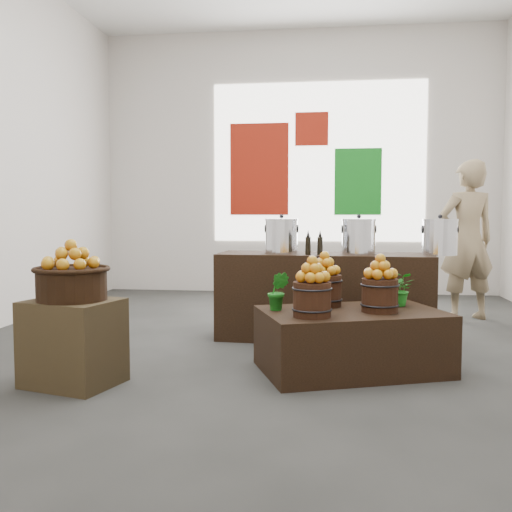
# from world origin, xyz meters

# --- Properties ---
(ground) EXTENTS (7.00, 7.00, 0.00)m
(ground) POSITION_xyz_m (0.00, 0.00, 0.00)
(ground) COLOR #353532
(ground) RESTS_ON ground
(back_wall) EXTENTS (6.00, 0.04, 4.00)m
(back_wall) POSITION_xyz_m (0.00, 3.50, 2.00)
(back_wall) COLOR beige
(back_wall) RESTS_ON ground
(back_opening) EXTENTS (3.20, 0.02, 2.40)m
(back_opening) POSITION_xyz_m (0.30, 3.48, 2.00)
(back_opening) COLOR white
(back_opening) RESTS_ON back_wall
(deco_red_left) EXTENTS (0.90, 0.04, 1.40)m
(deco_red_left) POSITION_xyz_m (-0.60, 3.47, 1.90)
(deco_red_left) COLOR maroon
(deco_red_left) RESTS_ON back_wall
(deco_green_right) EXTENTS (0.70, 0.04, 1.00)m
(deco_green_right) POSITION_xyz_m (0.90, 3.47, 1.70)
(deco_green_right) COLOR #12761B
(deco_green_right) RESTS_ON back_wall
(deco_red_upper) EXTENTS (0.50, 0.04, 0.50)m
(deco_red_upper) POSITION_xyz_m (0.20, 3.47, 2.50)
(deco_red_upper) COLOR maroon
(deco_red_upper) RESTS_ON back_wall
(crate) EXTENTS (0.72, 0.64, 0.61)m
(crate) POSITION_xyz_m (-1.33, -1.51, 0.30)
(crate) COLOR #4C3D23
(crate) RESTS_ON ground
(wicker_basket) EXTENTS (0.49, 0.49, 0.22)m
(wicker_basket) POSITION_xyz_m (-1.33, -1.51, 0.72)
(wicker_basket) COLOR black
(wicker_basket) RESTS_ON crate
(apples_in_basket) EXTENTS (0.38, 0.38, 0.20)m
(apples_in_basket) POSITION_xyz_m (-1.33, -1.51, 0.93)
(apples_in_basket) COLOR #9B1905
(apples_in_basket) RESTS_ON wicker_basket
(display_table) EXTENTS (1.57, 1.26, 0.47)m
(display_table) POSITION_xyz_m (0.65, -0.91, 0.24)
(display_table) COLOR black
(display_table) RESTS_ON ground
(apple_bucket_front_left) EXTENTS (0.27, 0.27, 0.25)m
(apple_bucket_front_left) POSITION_xyz_m (0.35, -1.22, 0.60)
(apple_bucket_front_left) COLOR black
(apple_bucket_front_left) RESTS_ON display_table
(apples_in_bucket_front_left) EXTENTS (0.20, 0.20, 0.18)m
(apples_in_bucket_front_left) POSITION_xyz_m (0.35, -1.22, 0.82)
(apples_in_bucket_front_left) COLOR #9B1905
(apples_in_bucket_front_left) RESTS_ON apple_bucket_front_left
(apple_bucket_front_right) EXTENTS (0.27, 0.27, 0.25)m
(apple_bucket_front_right) POSITION_xyz_m (0.85, -0.95, 0.60)
(apple_bucket_front_right) COLOR black
(apple_bucket_front_right) RESTS_ON display_table
(apples_in_bucket_front_right) EXTENTS (0.20, 0.20, 0.18)m
(apples_in_bucket_front_right) POSITION_xyz_m (0.85, -0.95, 0.82)
(apples_in_bucket_front_right) COLOR #9B1905
(apples_in_bucket_front_right) RESTS_ON apple_bucket_front_right
(apple_bucket_rear) EXTENTS (0.27, 0.27, 0.25)m
(apple_bucket_rear) POSITION_xyz_m (0.43, -0.72, 0.60)
(apple_bucket_rear) COLOR black
(apple_bucket_rear) RESTS_ON display_table
(apples_in_bucket_rear) EXTENTS (0.20, 0.20, 0.18)m
(apples_in_bucket_rear) POSITION_xyz_m (0.43, -0.72, 0.82)
(apples_in_bucket_rear) COLOR #9B1905
(apples_in_bucket_rear) RESTS_ON apple_bucket_rear
(herb_garnish_right) EXTENTS (0.31, 0.29, 0.28)m
(herb_garnish_right) POSITION_xyz_m (1.03, -0.65, 0.61)
(herb_garnish_right) COLOR #166B18
(herb_garnish_right) RESTS_ON display_table
(herb_garnish_left) EXTENTS (0.18, 0.15, 0.30)m
(herb_garnish_left) POSITION_xyz_m (0.08, -0.97, 0.62)
(herb_garnish_left) COLOR #166B18
(herb_garnish_left) RESTS_ON display_table
(counter) EXTENTS (2.07, 0.76, 0.83)m
(counter) POSITION_xyz_m (0.42, 0.21, 0.42)
(counter) COLOR black
(counter) RESTS_ON ground
(stock_pot_left) EXTENTS (0.32, 0.32, 0.32)m
(stock_pot_left) POSITION_xyz_m (0.01, 0.23, 0.99)
(stock_pot_left) COLOR silver
(stock_pot_left) RESTS_ON counter
(stock_pot_center) EXTENTS (0.32, 0.32, 0.32)m
(stock_pot_center) POSITION_xyz_m (0.75, 0.19, 0.99)
(stock_pot_center) COLOR silver
(stock_pot_center) RESTS_ON counter
(stock_pot_right) EXTENTS (0.32, 0.32, 0.32)m
(stock_pot_right) POSITION_xyz_m (1.49, 0.15, 0.99)
(stock_pot_right) COLOR silver
(stock_pot_right) RESTS_ON counter
(oil_cruets) EXTENTS (0.15, 0.06, 0.23)m
(oil_cruets) POSITION_xyz_m (0.41, 0.01, 0.95)
(oil_cruets) COLOR black
(oil_cruets) RESTS_ON counter
(shopper) EXTENTS (0.76, 0.61, 1.83)m
(shopper) POSITION_xyz_m (2.04, 1.47, 0.91)
(shopper) COLOR #8B7655
(shopper) RESTS_ON ground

